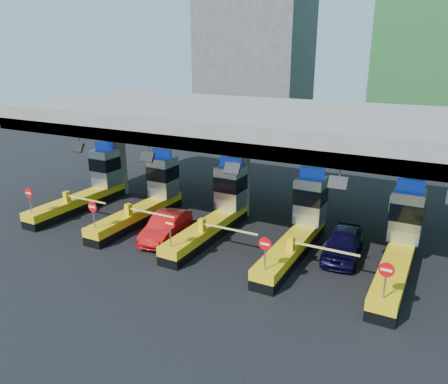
% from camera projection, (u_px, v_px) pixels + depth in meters
% --- Properties ---
extents(ground, '(120.00, 120.00, 0.00)m').
position_uv_depth(ground, '(216.00, 233.00, 25.65)').
color(ground, black).
rests_on(ground, ground).
extents(toll_canopy, '(28.00, 12.09, 7.00)m').
position_uv_depth(toll_canopy, '(239.00, 122.00, 26.17)').
color(toll_canopy, slate).
rests_on(toll_canopy, ground).
extents(toll_lane_far_left, '(4.43, 8.00, 4.16)m').
position_uv_depth(toll_lane_far_left, '(91.00, 185.00, 29.93)').
color(toll_lane_far_left, black).
rests_on(toll_lane_far_left, ground).
extents(toll_lane_left, '(4.43, 8.00, 4.16)m').
position_uv_depth(toll_lane_left, '(150.00, 196.00, 27.69)').
color(toll_lane_left, black).
rests_on(toll_lane_left, ground).
extents(toll_lane_center, '(4.43, 8.00, 4.16)m').
position_uv_depth(toll_lane_center, '(219.00, 209.00, 25.45)').
color(toll_lane_center, black).
rests_on(toll_lane_center, ground).
extents(toll_lane_right, '(4.43, 8.00, 4.16)m').
position_uv_depth(toll_lane_right, '(301.00, 224.00, 23.21)').
color(toll_lane_right, black).
rests_on(toll_lane_right, ground).
extents(toll_lane_far_right, '(4.43, 8.00, 4.16)m').
position_uv_depth(toll_lane_far_right, '(401.00, 243.00, 20.97)').
color(toll_lane_far_right, black).
rests_on(toll_lane_far_right, ground).
extents(bg_building_concrete, '(14.00, 10.00, 18.00)m').
position_uv_depth(bg_building_concrete, '(255.00, 60.00, 59.36)').
color(bg_building_concrete, '#4C4C49').
rests_on(bg_building_concrete, ground).
extents(van, '(2.15, 4.51, 1.49)m').
position_uv_depth(van, '(343.00, 244.00, 22.44)').
color(van, black).
rests_on(van, ground).
extents(red_car, '(2.32, 4.60, 1.45)m').
position_uv_depth(red_car, '(166.00, 227.00, 24.65)').
color(red_car, '#B60E0E').
rests_on(red_car, ground).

